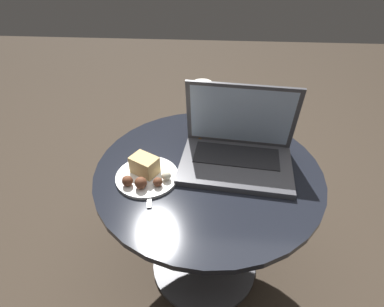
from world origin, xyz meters
name	(u,v)px	position (x,y,z in m)	size (l,w,h in m)	color
ground_plane	(204,264)	(0.00, 0.00, 0.00)	(6.00, 6.00, 0.00)	#382D23
table	(207,202)	(0.00, 0.00, 0.36)	(0.68, 0.68, 0.50)	#515156
laptop	(237,148)	(0.08, 0.04, 0.55)	(0.35, 0.26, 0.24)	#47474C
beer_glass	(202,112)	(-0.03, 0.16, 0.61)	(0.06, 0.06, 0.20)	brown
snack_plate	(146,173)	(-0.18, -0.06, 0.52)	(0.18, 0.18, 0.06)	white
fork	(149,181)	(-0.17, -0.07, 0.51)	(0.05, 0.18, 0.00)	silver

